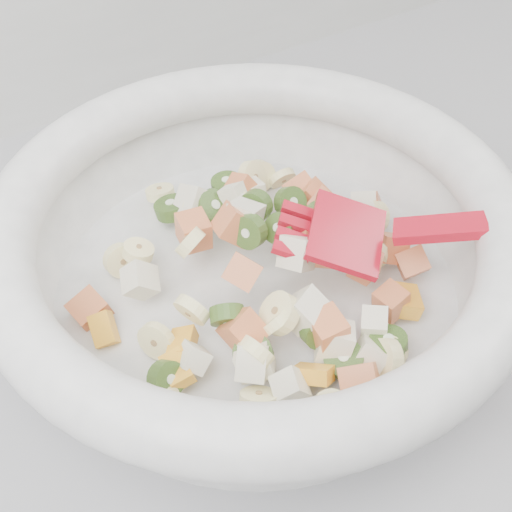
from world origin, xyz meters
TOP-DOWN VIEW (x-y plane):
  - mixing_bowl at (0.13, 1.43)m, footprint 0.41×0.37m

SIDE VIEW (x-z plane):
  - mixing_bowl at x=0.13m, z-range 0.89..1.02m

